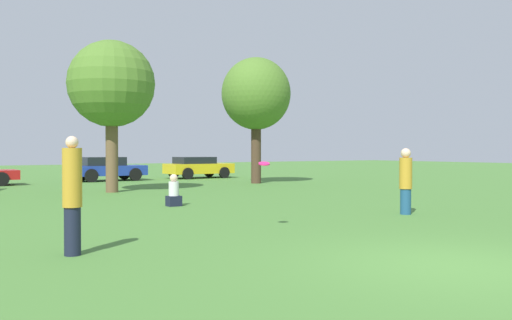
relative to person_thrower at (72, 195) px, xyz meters
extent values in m
plane|color=#477A33|center=(4.45, -3.96, -0.98)|extent=(120.00, 120.00, 0.00)
cylinder|color=#191E33|center=(0.00, 0.00, -0.59)|extent=(0.26, 0.26, 0.78)
cylinder|color=#BF8C26|center=(0.00, 0.00, 0.27)|extent=(0.31, 0.31, 0.95)
sphere|color=beige|center=(0.00, 0.00, 0.84)|extent=(0.20, 0.20, 0.20)
cylinder|color=navy|center=(8.85, 0.84, -0.64)|extent=(0.28, 0.28, 0.67)
cylinder|color=#BF8C26|center=(8.85, 0.84, 0.11)|extent=(0.33, 0.33, 0.82)
sphere|color=beige|center=(8.85, 0.84, 0.63)|extent=(0.26, 0.26, 0.26)
cylinder|color=#F21E72|center=(4.18, 0.64, 0.43)|extent=(0.25, 0.24, 0.10)
cube|color=#191E33|center=(4.66, 6.16, -0.83)|extent=(0.41, 0.34, 0.31)
cylinder|color=silver|center=(4.66, 6.16, -0.45)|extent=(0.31, 0.31, 0.43)
sphere|color=beige|center=(4.66, 6.16, -0.13)|extent=(0.24, 0.24, 0.24)
cylinder|color=brown|center=(4.92, 12.50, 0.72)|extent=(0.49, 0.49, 3.40)
sphere|color=#4C7528|center=(4.92, 12.50, 3.37)|extent=(3.47, 3.47, 3.47)
cylinder|color=#473323|center=(12.99, 14.18, 0.82)|extent=(0.51, 0.51, 3.60)
ellipsoid|color=#4C7528|center=(12.99, 14.18, 3.58)|extent=(3.51, 3.51, 3.66)
cylinder|color=black|center=(1.83, 18.95, -0.65)|extent=(0.66, 0.18, 0.66)
cube|color=#1E389E|center=(7.47, 20.54, -0.41)|extent=(3.91, 1.73, 0.54)
cube|color=black|center=(7.17, 20.53, 0.10)|extent=(2.15, 1.52, 0.47)
cylinder|color=black|center=(8.68, 21.40, -0.63)|extent=(0.71, 0.17, 0.71)
cylinder|color=black|center=(8.68, 19.68, -0.63)|extent=(0.71, 0.17, 0.71)
cylinder|color=black|center=(6.25, 21.39, -0.63)|extent=(0.71, 0.17, 0.71)
cylinder|color=black|center=(6.26, 19.67, -0.63)|extent=(0.71, 0.17, 0.71)
cube|color=gold|center=(12.99, 20.42, -0.40)|extent=(3.95, 1.88, 0.59)
cube|color=black|center=(12.70, 20.42, 0.10)|extent=(2.17, 1.65, 0.40)
cylinder|color=black|center=(14.21, 21.36, -0.64)|extent=(0.67, 0.20, 0.67)
cylinder|color=black|center=(14.22, 19.49, -0.64)|extent=(0.67, 0.20, 0.67)
cylinder|color=black|center=(11.77, 21.35, -0.64)|extent=(0.67, 0.20, 0.67)
cylinder|color=black|center=(11.77, 19.49, -0.64)|extent=(0.67, 0.20, 0.67)
camera|label=1|loc=(-2.39, -8.92, 0.72)|focal=38.32mm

